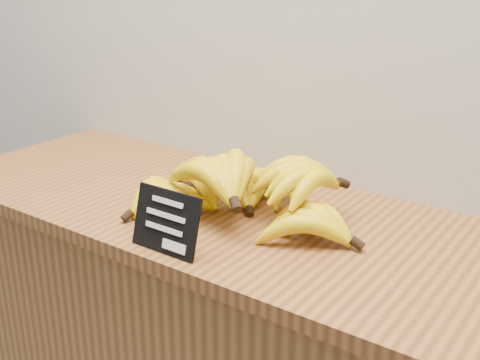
% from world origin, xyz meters
% --- Properties ---
extents(counter_top, '(1.55, 0.54, 0.03)m').
position_xyz_m(counter_top, '(-0.04, 2.75, 0.92)').
color(counter_top, '#925B2D').
rests_on(counter_top, counter).
extents(chalkboard_sign, '(0.14, 0.04, 0.11)m').
position_xyz_m(chalkboard_sign, '(-0.08, 2.53, 0.99)').
color(chalkboard_sign, black).
rests_on(chalkboard_sign, counter_top).
extents(banana_pile, '(0.54, 0.39, 0.13)m').
position_xyz_m(banana_pile, '(-0.07, 2.75, 0.98)').
color(banana_pile, yellow).
rests_on(banana_pile, counter_top).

